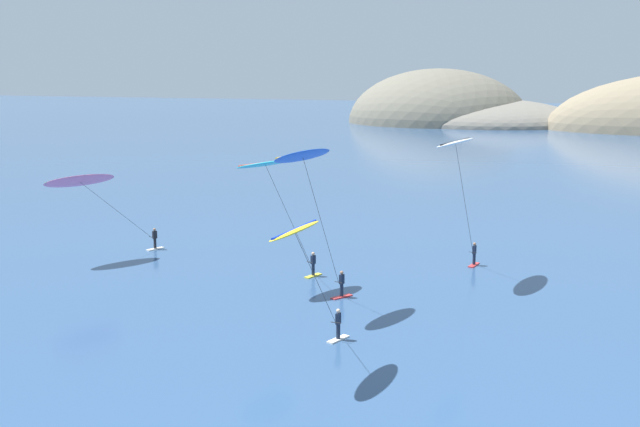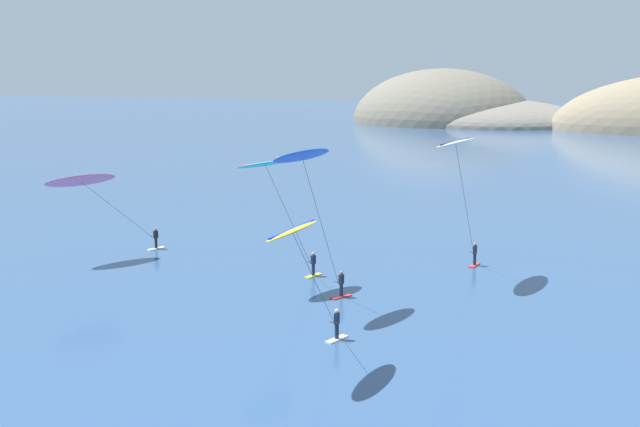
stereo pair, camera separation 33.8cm
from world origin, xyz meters
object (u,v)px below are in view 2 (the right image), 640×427
(kitesurfer_yellow, at_px, (298,242))
(kitesurfer_pink, at_px, (86,185))
(kitesurfer_cyan, at_px, (270,173))
(kitesurfer_blue, at_px, (306,169))
(kitesurfer_white, at_px, (457,151))

(kitesurfer_yellow, height_order, kitesurfer_pink, kitesurfer_yellow)
(kitesurfer_yellow, distance_m, kitesurfer_cyan, 14.52)
(kitesurfer_blue, bearing_deg, kitesurfer_cyan, 134.27)
(kitesurfer_blue, xyz_separation_m, kitesurfer_white, (7.08, 9.83, 0.25))
(kitesurfer_yellow, xyz_separation_m, kitesurfer_cyan, (-6.59, 12.87, 1.31))
(kitesurfer_pink, bearing_deg, kitesurfer_cyan, -10.24)
(kitesurfer_white, bearing_deg, kitesurfer_yellow, -103.00)
(kitesurfer_blue, height_order, kitesurfer_white, kitesurfer_blue)
(kitesurfer_blue, relative_size, kitesurfer_pink, 1.12)
(kitesurfer_cyan, bearing_deg, kitesurfer_pink, 169.76)
(kitesurfer_blue, distance_m, kitesurfer_white, 12.12)
(kitesurfer_white, bearing_deg, kitesurfer_blue, -125.76)
(kitesurfer_yellow, height_order, kitesurfer_cyan, kitesurfer_cyan)
(kitesurfer_white, bearing_deg, kitesurfer_pink, -173.41)
(kitesurfer_blue, height_order, kitesurfer_pink, kitesurfer_blue)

